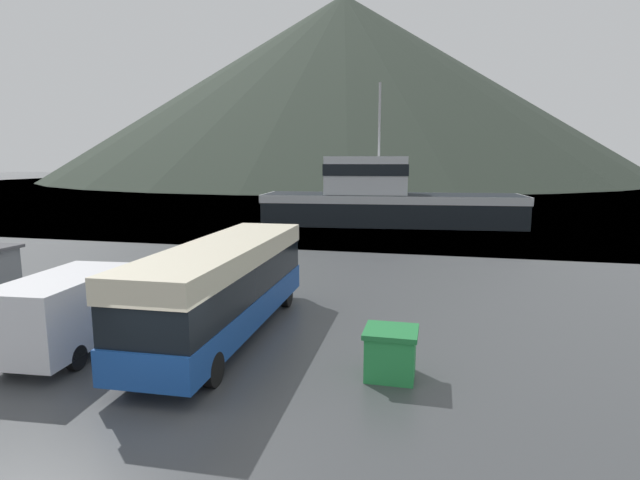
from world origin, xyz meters
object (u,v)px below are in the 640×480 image
(tour_bus, at_px, (225,284))
(fishing_boat, at_px, (386,200))
(delivery_van, at_px, (78,307))
(storage_bin, at_px, (391,353))

(tour_bus, height_order, fishing_boat, fishing_boat)
(tour_bus, bearing_deg, delivery_van, -155.38)
(tour_bus, height_order, storage_bin, tour_bus)
(delivery_van, xyz_separation_m, storage_bin, (9.53, 0.03, -0.59))
(fishing_boat, bearing_deg, tour_bus, -9.30)
(tour_bus, xyz_separation_m, delivery_van, (-3.97, -1.99, -0.49))
(tour_bus, relative_size, storage_bin, 7.42)
(fishing_boat, distance_m, storage_bin, 32.16)
(fishing_boat, relative_size, storage_bin, 16.52)
(storage_bin, bearing_deg, tour_bus, 160.62)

